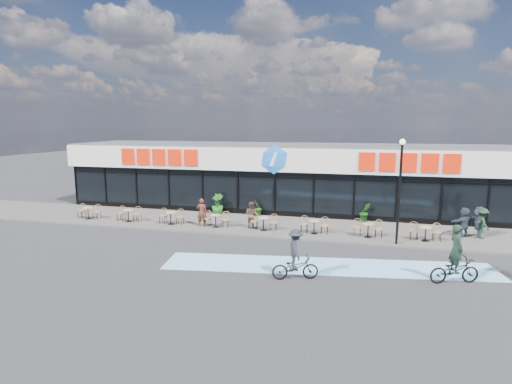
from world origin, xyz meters
TOP-DOWN VIEW (x-y plane):
  - ground at (0.00, 0.00)m, footprint 120.00×120.00m
  - sidewalk at (0.00, 4.50)m, footprint 44.00×5.00m
  - bike_lane at (4.00, -1.50)m, footprint 14.17×4.13m
  - building at (-0.00, 9.93)m, footprint 30.60×6.57m
  - lamp_post at (7.15, 2.30)m, footprint 0.28×0.28m
  - bistro_set_0 at (-11.24, 3.30)m, footprint 1.54×0.62m
  - bistro_set_1 at (-8.40, 3.30)m, footprint 1.54×0.62m
  - bistro_set_2 at (-5.56, 3.30)m, footprint 1.54×0.62m
  - bistro_set_3 at (-2.72, 3.30)m, footprint 1.54×0.62m
  - bistro_set_4 at (0.12, 3.30)m, footprint 1.54×0.62m
  - bistro_set_5 at (2.96, 3.30)m, footprint 1.54×0.62m
  - bistro_set_6 at (5.80, 3.30)m, footprint 1.54×0.62m
  - bistro_set_7 at (8.63, 3.30)m, footprint 1.54×0.62m
  - potted_plant_left at (-3.75, 6.46)m, footprint 0.87×0.87m
  - potted_plant_mid at (-1.05, 6.64)m, footprint 0.60×0.68m
  - potted_plant_right at (5.69, 6.73)m, footprint 0.80×0.72m
  - patron_left at (-3.60, 3.27)m, footprint 0.68×0.53m
  - patron_right at (-0.71, 3.62)m, footprint 0.89×0.78m
  - pedestrian_a at (11.45, 4.68)m, footprint 0.70×1.59m
  - pedestrian_b at (11.57, 4.45)m, footprint 0.85×1.16m
  - pedestrian_c at (10.70, 4.46)m, footprint 1.47×1.26m
  - cyclist_a at (8.83, -2.17)m, footprint 2.03×1.25m
  - cyclist_c at (2.89, -3.27)m, footprint 1.93×1.18m

SIDE VIEW (x-z plane):
  - ground at x=0.00m, z-range 0.00..0.00m
  - bike_lane at x=4.00m, z-range 0.00..0.01m
  - sidewalk at x=0.00m, z-range 0.00..0.10m
  - bistro_set_0 at x=-11.24m, z-range 0.11..1.01m
  - bistro_set_1 at x=-8.40m, z-range 0.11..1.01m
  - bistro_set_2 at x=-5.56m, z-range 0.11..1.01m
  - bistro_set_3 at x=-2.72m, z-range 0.11..1.01m
  - bistro_set_4 at x=0.12m, z-range 0.11..1.01m
  - bistro_set_5 at x=2.96m, z-range 0.11..1.01m
  - bistro_set_6 at x=5.80m, z-range 0.11..1.01m
  - bistro_set_7 at x=8.63m, z-range 0.11..1.01m
  - potted_plant_mid at x=-1.05m, z-range 0.10..1.15m
  - potted_plant_right at x=5.69m, z-range 0.10..1.29m
  - cyclist_a at x=8.83m, z-range -0.39..1.92m
  - potted_plant_left at x=-3.75m, z-range 0.10..1.47m
  - cyclist_c at x=2.89m, z-range -0.19..1.84m
  - patron_right at x=-0.71m, z-range 0.10..1.63m
  - pedestrian_c at x=10.70m, z-range 0.10..1.70m
  - pedestrian_b at x=11.57m, z-range 0.10..1.71m
  - patron_left at x=-3.60m, z-range 0.10..1.75m
  - pedestrian_a at x=11.45m, z-range 0.10..1.75m
  - building at x=0.00m, z-range -0.04..4.71m
  - lamp_post at x=7.15m, z-range 0.59..5.80m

